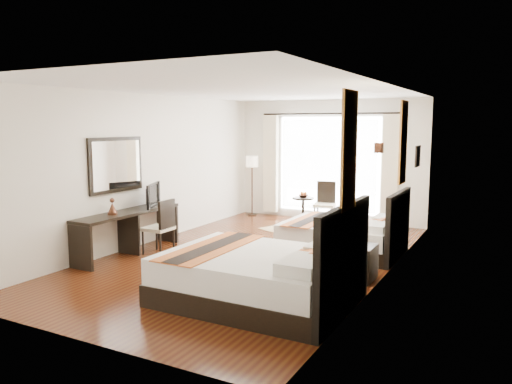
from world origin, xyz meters
The scene contains 29 objects.
floor centered at (0.00, 0.00, -0.01)m, with size 4.50×7.50×0.01m, color #361309.
ceiling centered at (0.00, 0.00, 2.79)m, with size 4.50×7.50×0.02m, color white.
wall_headboard centered at (2.25, 0.00, 1.40)m, with size 0.01×7.50×2.80m, color silver.
wall_desk centered at (-2.25, 0.00, 1.40)m, with size 0.01×7.50×2.80m, color silver.
wall_window centered at (0.00, 3.75, 1.40)m, with size 4.50×0.01×2.80m, color silver.
wall_entry centered at (0.00, -3.75, 1.40)m, with size 4.50×0.01×2.80m, color silver.
window_glass centered at (0.00, 3.73, 1.30)m, with size 2.40×0.02×2.20m, color white.
sheer_curtain centered at (0.00, 3.67, 1.30)m, with size 2.30×0.02×2.10m, color white.
drape_left centered at (-1.45, 3.63, 1.28)m, with size 0.35×0.14×2.35m, color beige.
drape_right centered at (1.45, 3.63, 1.28)m, with size 0.35×0.14×2.35m, color beige.
art_panel_near centered at (2.23, -1.83, 1.95)m, with size 0.03×0.50×1.35m, color maroon.
art_panel_far centered at (2.23, 1.05, 1.95)m, with size 0.03×0.50×1.35m, color maroon.
wall_sconce centered at (2.19, -0.34, 1.92)m, with size 0.10×0.14×0.14m, color #412317.
mirror_frame centered at (-2.22, -0.83, 1.55)m, with size 0.04×1.25×0.95m, color black.
mirror_glass centered at (-2.19, -0.83, 1.55)m, with size 0.01×1.12×0.82m, color white.
bed_near centered at (1.13, -1.83, 0.34)m, with size 2.36×1.84×1.33m.
bed_far centered at (1.29, 1.05, 0.30)m, with size 2.02×1.57×1.14m.
nightstand centered at (1.96, -0.34, 0.25)m, with size 0.42×0.52×0.50m, color black.
table_lamp centered at (1.94, -0.27, 0.74)m, with size 0.22×0.22×0.36m.
vase centered at (1.96, -0.47, 0.57)m, with size 0.14×0.14×0.14m, color black.
console_desk centered at (-1.99, -0.83, 0.38)m, with size 0.50×2.20×0.76m, color black.
television centered at (-1.97, -0.28, 0.97)m, with size 0.75×0.10×0.43m, color black.
bronze_figurine centered at (-1.99, -1.19, 0.88)m, with size 0.16×0.16×0.24m, color #412317, non-canonical shape.
desk_chair centered at (-1.54, -0.56, 0.29)m, with size 0.45×0.45×0.96m.
floor_lamp centered at (-1.87, 3.45, 1.23)m, with size 0.29×0.29×1.46m.
side_table centered at (-0.43, 3.25, 0.29)m, with size 0.50×0.50×0.57m, color black.
fruit_bowl centered at (-0.43, 3.28, 0.60)m, with size 0.23×0.23×0.06m, color #422717.
window_chair centered at (0.13, 3.18, 0.29)m, with size 0.52×0.52×0.96m.
jute_rug centered at (-0.27, 2.22, 0.01)m, with size 1.22×0.83×0.01m, color tan.
Camera 1 is at (3.94, -7.26, 2.25)m, focal length 35.00 mm.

